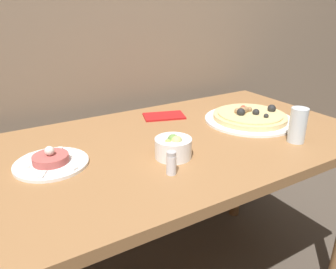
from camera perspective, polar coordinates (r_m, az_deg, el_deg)
dining_table at (r=1.25m, az=0.85°, el=-5.18°), size 1.47×0.80×0.79m
pizza_plate at (r=1.43m, az=14.03°, el=2.98°), size 0.38×0.38×0.07m
tartare_plate at (r=1.08m, az=-19.69°, el=-4.44°), size 0.23×0.23×0.06m
small_bowl at (r=1.06m, az=0.94°, el=-2.21°), size 0.12×0.12×0.08m
drinking_glass at (r=1.26m, az=21.67°, el=1.52°), size 0.06×0.06×0.13m
napkin at (r=1.45m, az=-0.70°, el=3.24°), size 0.20×0.16×0.01m
salt_shaker at (r=0.96m, az=0.58°, el=-5.00°), size 0.03×0.03×0.07m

